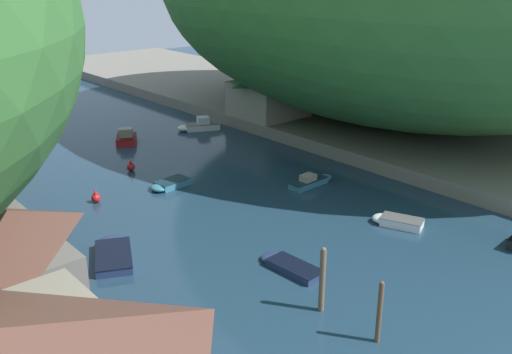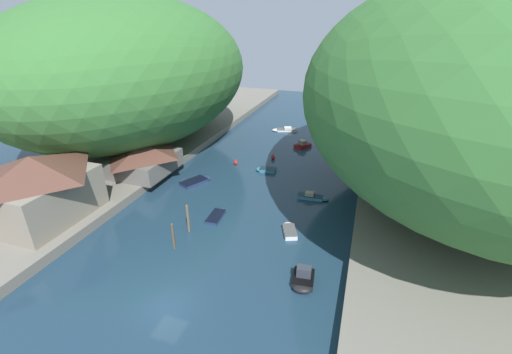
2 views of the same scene
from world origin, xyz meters
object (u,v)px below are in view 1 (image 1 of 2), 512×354
Objects in this scene: boat_cabin_cruiser at (198,126)px; boat_moored_right at (127,137)px; boat_red_skiff at (312,181)px; boat_far_upstream at (288,265)px; boat_small_dinghy at (396,221)px; boat_open_rowboat at (168,185)px; boat_mid_channel at (113,252)px; channel_buoy_far at (131,166)px; channel_buoy_near at (96,197)px; boat_far_right_bank at (31,131)px; right_bank_cottage at (268,91)px.

boat_cabin_cruiser is 1.13× the size of boat_moored_right.
boat_red_skiff is 20.35m from boat_moored_right.
boat_far_upstream is 29.69m from boat_cabin_cruiser.
boat_open_rowboat is at bearing 94.48° from boat_small_dinghy.
boat_small_dinghy is at bearing -1.03° from boat_mid_channel.
channel_buoy_far is at bearing -3.39° from boat_open_rowboat.
boat_small_dinghy reaches higher than boat_far_upstream.
boat_small_dinghy is 0.88× the size of boat_moored_right.
boat_cabin_cruiser is (11.28, 11.77, 0.16)m from boat_open_rowboat.
boat_cabin_cruiser is 7.73m from boat_moored_right.
boat_small_dinghy is at bearing -51.58° from channel_buoy_near.
right_bank_cottage is at bearing -143.48° from boat_far_right_bank.
channel_buoy_far is at bearing -84.64° from boat_moored_right.
boat_mid_channel is 1.14× the size of boat_cabin_cruiser.
boat_small_dinghy is 21.02m from channel_buoy_near.
boat_red_skiff is 8.80m from boat_small_dinghy.
boat_small_dinghy is 27.50m from boat_cabin_cruiser.
boat_red_skiff reaches higher than boat_open_rowboat.
boat_cabin_cruiser reaches higher than boat_open_rowboat.
boat_moored_right reaches higher than channel_buoy_near.
channel_buoy_far is at bearing 82.64° from boat_far_upstream.
boat_far_upstream is (-19.44, -23.07, -3.59)m from right_bank_cottage.
channel_buoy_far is (-9.06, 12.06, 0.09)m from boat_red_skiff.
boat_cabin_cruiser reaches higher than boat_far_upstream.
boat_far_right_bank reaches higher than boat_far_upstream.
boat_far_right_bank is 10.67m from boat_moored_right.
channel_buoy_near reaches higher than boat_small_dinghy.
boat_moored_right reaches higher than boat_cabin_cruiser.
boat_far_upstream is at bearing -54.13° from boat_red_skiff.
right_bank_cottage is at bearing 13.53° from boat_moored_right.
right_bank_cottage is 30.52m from boat_mid_channel.
channel_buoy_near is at bearing -95.16° from boat_moored_right.
right_bank_cottage reaches higher than boat_moored_right.
channel_buoy_far is at bearing 83.05° from boat_mid_channel.
boat_mid_channel is 5.19× the size of channel_buoy_far.
boat_moored_right is 4.10× the size of channel_buoy_near.
boat_far_upstream is 16.37m from channel_buoy_near.
channel_buoy_far is (-7.81, 20.77, 0.10)m from boat_small_dinghy.
boat_open_rowboat reaches higher than boat_mid_channel.
channel_buoy_near reaches higher than boat_far_right_bank.
boat_open_rowboat is (-8.84, 6.77, -0.04)m from boat_red_skiff.
boat_far_right_bank is at bearing 97.18° from channel_buoy_far.
channel_buoy_far is at bearing 88.99° from boat_small_dinghy.
right_bank_cottage is at bearing -95.12° from boat_cabin_cruiser.
boat_open_rowboat is at bearing -87.52° from channel_buoy_far.
boat_red_skiff is 1.19× the size of boat_small_dinghy.
boat_far_right_bank is 5.82× the size of channel_buoy_near.
boat_cabin_cruiser reaches higher than channel_buoy_near.
boat_far_upstream is 10.29m from boat_mid_channel.
boat_open_rowboat is at bearing 66.76° from boat_mid_channel.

